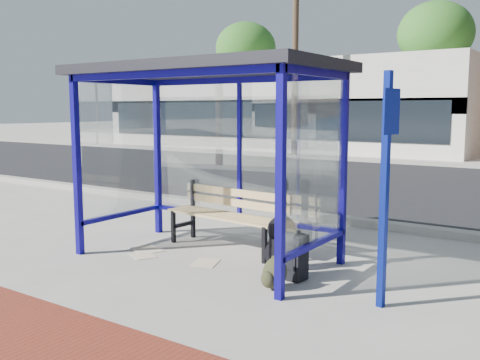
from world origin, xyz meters
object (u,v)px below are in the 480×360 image
Objects in this scene: bench at (228,213)px; suitcase at (291,256)px; guitar_bag at (281,238)px; backpack at (274,274)px.

bench reaches higher than suitcase.
guitar_bag reaches higher than backpack.
guitar_bag is at bearing 144.34° from suitcase.
suitcase is (0.28, -0.26, -0.12)m from guitar_bag.
guitar_bag is 0.40m from suitcase.
suitcase is (1.35, -0.70, -0.23)m from bench.
guitar_bag is at bearing -16.26° from bench.
bench is at bearing 160.30° from suitcase.
bench reaches higher than backpack.
bench is at bearing 153.84° from backpack.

